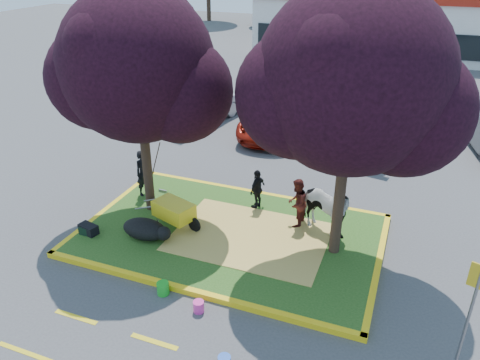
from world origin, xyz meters
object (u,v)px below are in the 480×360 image
(bucket_green, at_px, (163,288))
(bucket_pink, at_px, (199,306))
(sign_post, at_px, (473,303))
(car_silver, at_px, (202,106))
(wheelbarrow, at_px, (174,210))
(car_black, at_px, (138,97))
(cow, at_px, (323,209))
(handler, at_px, (144,173))
(calf, at_px, (145,229))

(bucket_green, xyz_separation_m, bucket_pink, (1.05, -0.23, -0.02))
(sign_post, distance_m, car_silver, 15.53)
(wheelbarrow, height_order, car_black, car_black)
(bucket_green, bearing_deg, wheelbarrow, 111.98)
(cow, xyz_separation_m, car_silver, (-7.26, 7.54, -0.15))
(wheelbarrow, relative_size, bucket_green, 6.58)
(wheelbarrow, distance_m, car_black, 11.39)
(cow, height_order, car_silver, cow)
(handler, bearing_deg, car_black, 58.65)
(wheelbarrow, relative_size, bucket_pink, 7.60)
(car_silver, bearing_deg, car_black, 8.93)
(wheelbarrow, bearing_deg, cow, 35.51)
(calf, xyz_separation_m, bucket_green, (1.52, -1.71, -0.27))
(calf, distance_m, car_silver, 9.96)
(wheelbarrow, height_order, sign_post, sign_post)
(handler, height_order, sign_post, sign_post)
(handler, xyz_separation_m, car_black, (-5.06, 7.64, -0.20))
(handler, xyz_separation_m, wheelbarrow, (1.85, -1.41, -0.22))
(sign_post, xyz_separation_m, car_silver, (-10.70, 11.22, -0.93))
(car_black, bearing_deg, sign_post, -62.40)
(handler, height_order, car_black, handler)
(car_silver, bearing_deg, sign_post, 147.28)
(handler, height_order, bucket_green, handler)
(calf, bearing_deg, handler, 129.67)
(calf, distance_m, sign_post, 8.19)
(car_black, height_order, car_silver, car_silver)
(car_black, bearing_deg, cow, -59.38)
(handler, distance_m, car_silver, 7.48)
(cow, xyz_separation_m, calf, (-4.48, -2.01, -0.49))
(calf, distance_m, bucket_green, 2.31)
(calf, xyz_separation_m, handler, (-1.35, 2.22, 0.47))
(wheelbarrow, distance_m, sign_post, 7.88)
(cow, bearing_deg, wheelbarrow, 131.57)
(sign_post, xyz_separation_m, bucket_green, (-6.40, -0.05, -1.55))
(wheelbarrow, relative_size, sign_post, 0.76)
(bucket_pink, height_order, car_silver, car_silver)
(bucket_green, relative_size, car_black, 0.08)
(cow, bearing_deg, car_black, 78.92)
(calf, height_order, car_silver, car_silver)
(bucket_green, bearing_deg, handler, 126.11)
(car_black, bearing_deg, bucket_pink, -76.37)
(sign_post, height_order, car_silver, sign_post)
(sign_post, bearing_deg, car_silver, 152.67)
(wheelbarrow, xyz_separation_m, bucket_green, (1.02, -2.52, -0.53))
(calf, height_order, wheelbarrow, wheelbarrow)
(car_black, distance_m, car_silver, 3.64)
(calf, distance_m, handler, 2.64)
(car_silver, bearing_deg, handler, 114.67)
(car_black, bearing_deg, car_silver, -28.31)
(wheelbarrow, bearing_deg, sign_post, 0.23)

